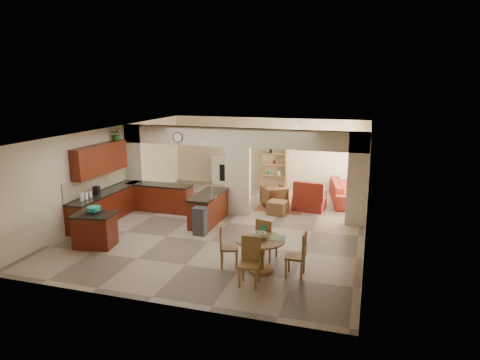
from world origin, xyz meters
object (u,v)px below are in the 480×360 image
(sofa, at_px, (347,192))
(armchair, at_px, (274,196))
(dining_table, at_px, (260,250))
(kitchen_island, at_px, (95,230))

(sofa, bearing_deg, armchair, 108.62)
(sofa, bearing_deg, dining_table, 156.42)
(kitchen_island, height_order, sofa, kitchen_island)
(kitchen_island, height_order, dining_table, kitchen_island)
(sofa, relative_size, armchair, 3.24)
(kitchen_island, xyz_separation_m, armchair, (3.67, 4.97, -0.08))
(kitchen_island, relative_size, sofa, 0.44)
(armchair, bearing_deg, kitchen_island, 17.35)
(kitchen_island, distance_m, sofa, 8.69)
(dining_table, xyz_separation_m, sofa, (1.54, 6.44, -0.13))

